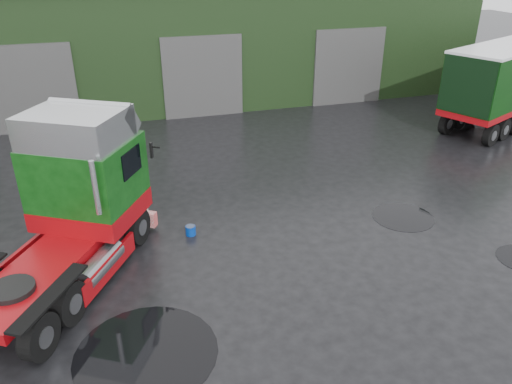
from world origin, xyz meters
TOP-DOWN VIEW (x-y plane):
  - ground at (0.00, 0.00)m, footprint 100.00×100.00m
  - warehouse at (2.00, 20.00)m, footprint 32.40×12.40m
  - hero_tractor at (-4.50, 1.03)m, footprint 5.84×7.19m
  - wash_bucket at (-0.85, 2.47)m, footprint 0.37×0.37m
  - tree_back_b at (10.00, 30.00)m, footprint 4.40×4.40m
  - puddle_0 at (-2.66, -2.11)m, footprint 3.08×3.08m
  - puddle_1 at (5.89, 1.54)m, footprint 1.97×1.97m

SIDE VIEW (x-z plane):
  - ground at x=0.00m, z-range 0.00..0.00m
  - puddle_0 at x=-2.66m, z-range 0.00..0.01m
  - puddle_1 at x=5.89m, z-range 0.00..0.01m
  - wash_bucket at x=-0.85m, z-range 0.00..0.29m
  - hero_tractor at x=-4.50m, z-range 0.00..4.15m
  - warehouse at x=2.00m, z-range 0.01..6.31m
  - tree_back_b at x=10.00m, z-range 0.00..7.50m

